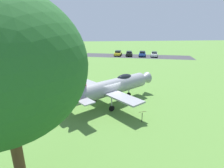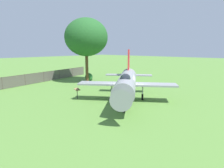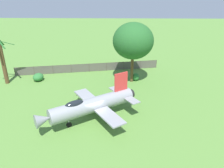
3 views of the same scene
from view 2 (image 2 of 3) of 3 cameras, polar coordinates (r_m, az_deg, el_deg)
ground_plane at (r=18.87m, az=4.26°, el=-5.29°), size 200.00×200.00×0.00m
display_jet at (r=18.07m, az=4.28°, el=0.29°), size 9.08×11.26×5.02m
shade_tree at (r=29.81m, az=-7.65°, el=13.53°), size 6.56×6.32×9.58m
perimeter_fence at (r=29.69m, az=-24.34°, el=1.26°), size 5.15×25.78×1.57m
shrub_near_fence at (r=30.85m, az=-6.89°, el=2.06°), size 1.21×1.22×1.27m
info_plaque at (r=19.94m, az=-10.26°, el=-2.04°), size 0.49×0.66×1.14m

